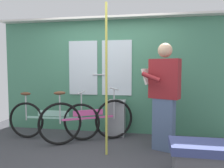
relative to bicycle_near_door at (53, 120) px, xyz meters
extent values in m
cube|color=#38383D|center=(0.95, -0.73, -0.39)|extent=(5.59, 4.38, 0.04)
cube|color=#427F60|center=(0.95, 0.66, 0.77)|extent=(4.59, 0.08, 2.28)
cube|color=silver|center=(0.40, 0.61, 0.95)|extent=(0.60, 0.02, 1.10)
cube|color=silver|center=(1.10, 0.61, 0.95)|extent=(0.60, 0.02, 1.10)
cylinder|color=#B2B2B7|center=(0.75, 0.59, 0.82)|extent=(0.28, 0.02, 0.02)
cube|color=silver|center=(0.95, 0.56, 1.93)|extent=(4.59, 0.28, 0.04)
torus|color=black|center=(0.54, 0.02, -0.02)|extent=(0.68, 0.07, 0.68)
torus|color=black|center=(-0.52, -0.02, -0.02)|extent=(0.68, 0.07, 0.68)
cube|color=#9EDBC6|center=(0.01, 0.00, 0.04)|extent=(1.01, 0.08, 0.03)
cube|color=#9EDBC6|center=(0.01, 0.00, 0.12)|extent=(0.59, 0.05, 0.10)
cylinder|color=#B7B7BC|center=(-0.52, -0.02, 0.22)|extent=(0.02, 0.02, 0.50)
ellipsoid|color=brown|center=(-0.52, -0.02, 0.47)|extent=(0.20, 0.10, 0.06)
cylinder|color=#B7B7BC|center=(0.54, 0.02, 0.24)|extent=(0.02, 0.02, 0.54)
cylinder|color=#B7B7BC|center=(0.54, 0.02, 0.51)|extent=(0.04, 0.44, 0.02)
torus|color=black|center=(1.11, 0.22, 0.00)|extent=(0.66, 0.40, 0.74)
torus|color=black|center=(0.26, -0.26, 0.00)|extent=(0.66, 0.40, 0.74)
cube|color=#D14C93|center=(0.68, -0.02, 0.06)|extent=(0.83, 0.49, 0.03)
cube|color=#D14C93|center=(0.68, -0.02, 0.16)|extent=(0.48, 0.29, 0.10)
cylinder|color=#B7B7BC|center=(0.26, -0.26, 0.27)|extent=(0.02, 0.02, 0.53)
ellipsoid|color=brown|center=(0.26, -0.26, 0.53)|extent=(0.22, 0.18, 0.06)
cylinder|color=#B7B7BC|center=(1.11, 0.22, 0.29)|extent=(0.02, 0.02, 0.57)
cylinder|color=#B7B7BC|center=(1.11, 0.22, 0.57)|extent=(0.24, 0.39, 0.02)
cube|color=slate|center=(1.98, -0.18, 0.05)|extent=(0.37, 0.29, 0.84)
cube|color=maroon|center=(1.98, -0.18, 0.78)|extent=(0.51, 0.37, 0.63)
sphere|color=tan|center=(1.98, -0.18, 1.23)|extent=(0.23, 0.23, 0.23)
cube|color=silver|center=(1.73, -0.07, 0.81)|extent=(0.23, 0.36, 0.26)
cylinder|color=maroon|center=(1.77, -0.32, 0.81)|extent=(0.31, 0.18, 0.17)
cylinder|color=maroon|center=(1.94, 0.07, 0.81)|extent=(0.31, 0.18, 0.17)
cube|color=gray|center=(1.13, 0.44, -0.02)|extent=(0.32, 0.28, 0.69)
cylinder|color=#C6C14C|center=(1.12, -0.53, 0.77)|extent=(0.04, 0.04, 2.28)
cube|color=#3D477F|center=(2.35, -1.09, 0.03)|extent=(0.70, 0.44, 0.10)
cube|color=slate|center=(2.35, -1.09, -0.19)|extent=(0.60, 0.36, 0.35)
camera|label=1|loc=(1.76, -3.69, 0.95)|focal=34.77mm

